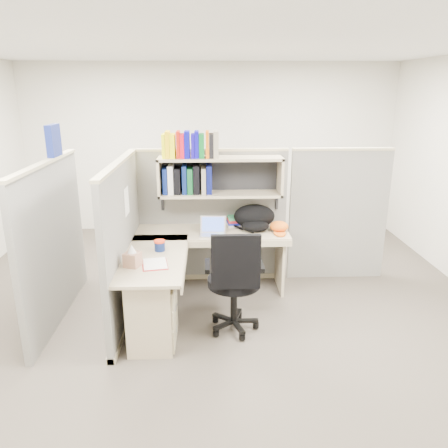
{
  "coord_description": "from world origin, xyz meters",
  "views": [
    {
      "loc": [
        -0.04,
        -4.18,
        2.3
      ],
      "look_at": [
        0.13,
        0.25,
        0.92
      ],
      "focal_mm": 35.0,
      "sensor_mm": 36.0,
      "label": 1
    }
  ],
  "objects_px": {
    "backpack": "(255,218)",
    "laptop": "(213,227)",
    "snack_canister": "(160,245)",
    "task_chair": "(234,297)",
    "desk": "(171,287)"
  },
  "relations": [
    {
      "from": "desk",
      "to": "snack_canister",
      "type": "bearing_deg",
      "value": 116.61
    },
    {
      "from": "snack_canister",
      "to": "backpack",
      "type": "bearing_deg",
      "value": 32.54
    },
    {
      "from": "desk",
      "to": "laptop",
      "type": "distance_m",
      "value": 0.91
    },
    {
      "from": "laptop",
      "to": "task_chair",
      "type": "xyz_separation_m",
      "value": [
        0.19,
        -0.82,
        -0.45
      ]
    },
    {
      "from": "desk",
      "to": "snack_canister",
      "type": "relative_size",
      "value": 15.65
    },
    {
      "from": "backpack",
      "to": "snack_canister",
      "type": "bearing_deg",
      "value": -169.35
    },
    {
      "from": "laptop",
      "to": "task_chair",
      "type": "bearing_deg",
      "value": -72.85
    },
    {
      "from": "backpack",
      "to": "task_chair",
      "type": "distance_m",
      "value": 1.16
    },
    {
      "from": "laptop",
      "to": "backpack",
      "type": "bearing_deg",
      "value": 25.75
    },
    {
      "from": "backpack",
      "to": "snack_canister",
      "type": "relative_size",
      "value": 4.29
    },
    {
      "from": "desk",
      "to": "task_chair",
      "type": "bearing_deg",
      "value": -10.14
    },
    {
      "from": "laptop",
      "to": "backpack",
      "type": "distance_m",
      "value": 0.53
    },
    {
      "from": "backpack",
      "to": "desk",
      "type": "bearing_deg",
      "value": -156.84
    },
    {
      "from": "backpack",
      "to": "laptop",
      "type": "bearing_deg",
      "value": -179.88
    },
    {
      "from": "snack_canister",
      "to": "task_chair",
      "type": "xyz_separation_m",
      "value": [
        0.73,
        -0.36,
        -0.41
      ]
    }
  ]
}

